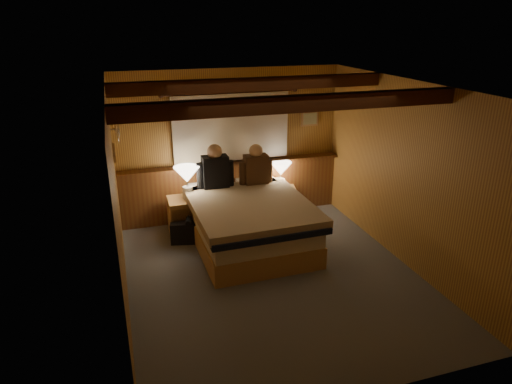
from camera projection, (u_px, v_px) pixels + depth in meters
name	position (u px, v px, depth m)	size (l,w,h in m)	color
floor	(273.00, 276.00, 5.85)	(4.20, 4.20, 0.00)	#4F555D
ceiling	(276.00, 86.00, 4.99)	(4.20, 4.20, 0.00)	#DDAC53
wall_back	(231.00, 145.00, 7.29)	(3.60, 3.60, 0.00)	#BE9444
wall_left	(118.00, 206.00, 4.92)	(4.20, 4.20, 0.00)	#BE9444
wall_right	(405.00, 174.00, 5.92)	(4.20, 4.20, 0.00)	#BE9444
wall_front	(365.00, 279.00, 3.55)	(3.60, 3.60, 0.00)	#BE9444
wainscot	(232.00, 188.00, 7.49)	(3.60, 0.23, 0.94)	brown
curtain_window	(231.00, 126.00, 7.12)	(2.18, 0.09, 1.11)	#3F1D0F
ceiling_beams	(272.00, 93.00, 5.16)	(3.60, 1.65, 0.16)	#3F1D0F
coat_rail	(117.00, 131.00, 6.18)	(0.05, 0.55, 0.24)	silver
framed_print	(310.00, 118.00, 7.53)	(0.30, 0.04, 0.25)	tan
bed	(249.00, 222.00, 6.53)	(1.64, 2.09, 0.70)	tan
nightstand_left	(186.00, 216.00, 6.92)	(0.52, 0.47, 0.57)	tan
nightstand_right	(282.00, 202.00, 7.56)	(0.52, 0.48, 0.49)	tan
lamp_left	(187.00, 177.00, 6.70)	(0.38, 0.38, 0.50)	silver
lamp_right	(281.00, 170.00, 7.35)	(0.35, 0.35, 0.45)	silver
person_left	(215.00, 170.00, 6.84)	(0.57, 0.23, 0.69)	black
person_right	(256.00, 167.00, 7.01)	(0.53, 0.21, 0.65)	#472E1C
duffel_bag	(189.00, 230.00, 6.74)	(0.59, 0.43, 0.38)	black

